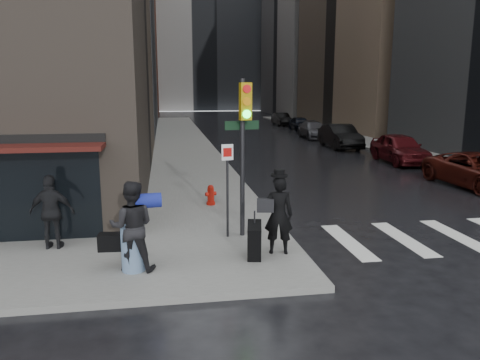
% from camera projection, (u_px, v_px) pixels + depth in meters
% --- Properties ---
extents(ground, '(140.00, 140.00, 0.00)m').
position_uv_depth(ground, '(224.00, 263.00, 11.08)').
color(ground, black).
rests_on(ground, ground).
extents(sidewalk_left, '(4.00, 50.00, 0.15)m').
position_uv_depth(sidewalk_left, '(181.00, 138.00, 37.20)').
color(sidewalk_left, slate).
rests_on(sidewalk_left, ground).
extents(sidewalk_right, '(3.00, 50.00, 0.15)m').
position_uv_depth(sidewalk_right, '(342.00, 136.00, 39.33)').
color(sidewalk_right, slate).
rests_on(sidewalk_right, ground).
extents(bldg_left_far, '(22.00, 20.00, 26.00)m').
position_uv_depth(bldg_left_far, '(77.00, 23.00, 66.51)').
color(bldg_left_far, brown).
rests_on(bldg_left_far, ground).
extents(bldg_right_far, '(22.00, 20.00, 25.00)m').
position_uv_depth(bldg_right_far, '(348.00, 29.00, 68.88)').
color(bldg_right_far, gray).
rests_on(bldg_right_far, ground).
extents(bldg_distant, '(40.00, 12.00, 32.00)m').
position_uv_depth(bldg_distant, '(201.00, 20.00, 84.40)').
color(bldg_distant, gray).
rests_on(bldg_distant, ground).
extents(man_overcoat, '(1.25, 1.00, 2.09)m').
position_uv_depth(man_overcoat, '(274.00, 219.00, 11.07)').
color(man_overcoat, black).
rests_on(man_overcoat, ground).
extents(man_jeans, '(1.42, 0.82, 1.99)m').
position_uv_depth(man_jeans, '(132.00, 226.00, 10.07)').
color(man_jeans, black).
rests_on(man_jeans, ground).
extents(man_greycoat, '(1.13, 0.57, 1.85)m').
position_uv_depth(man_greycoat, '(52.00, 212.00, 11.48)').
color(man_greycoat, black).
rests_on(man_greycoat, ground).
extents(traffic_light, '(1.03, 0.54, 4.16)m').
position_uv_depth(traffic_light, '(242.00, 137.00, 12.07)').
color(traffic_light, black).
rests_on(traffic_light, ground).
extents(fire_hydrant, '(0.40, 0.30, 0.69)m').
position_uv_depth(fire_hydrant, '(211.00, 196.00, 15.92)').
color(fire_hydrant, '#9E1309').
rests_on(fire_hydrant, ground).
extents(parked_car_0, '(2.67, 5.22, 1.41)m').
position_uv_depth(parked_car_0, '(479.00, 171.00, 19.30)').
color(parked_car_0, '#43130D').
rests_on(parked_car_0, ground).
extents(parked_car_1, '(2.18, 4.83, 1.61)m').
position_uv_depth(parked_car_1, '(400.00, 148.00, 25.56)').
color(parked_car_1, '#450D11').
rests_on(parked_car_1, ground).
extents(parked_car_2, '(1.83, 4.94, 1.61)m').
position_uv_depth(parked_car_2, '(340.00, 136.00, 31.71)').
color(parked_car_2, black).
rests_on(parked_car_2, ground).
extents(parked_car_3, '(1.90, 4.60, 1.33)m').
position_uv_depth(parked_car_3, '(314.00, 130.00, 38.07)').
color(parked_car_3, '#3B3B40').
rests_on(parked_car_3, ground).
extents(parked_car_4, '(1.65, 3.94, 1.33)m').
position_uv_depth(parked_car_4, '(300.00, 124.00, 44.48)').
color(parked_car_4, black).
rests_on(parked_car_4, ground).
extents(parked_car_5, '(1.46, 4.08, 1.34)m').
position_uv_depth(parked_car_5, '(282.00, 119.00, 50.75)').
color(parked_car_5, black).
rests_on(parked_car_5, ground).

